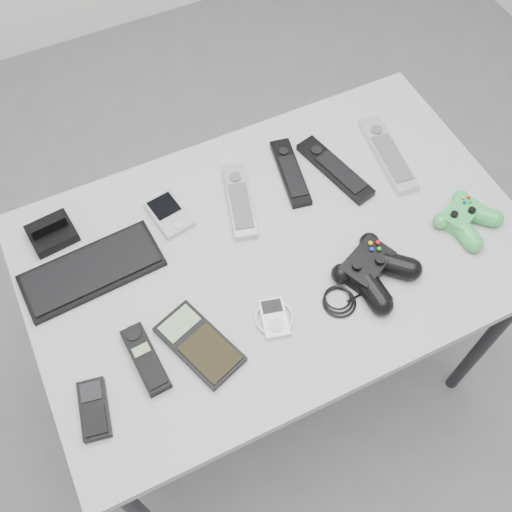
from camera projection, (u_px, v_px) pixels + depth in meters
name	position (u px, v px, depth m)	size (l,w,h in m)	color
floor	(275.00, 348.00, 1.95)	(3.50, 3.50, 0.00)	slate
desk	(276.00, 262.00, 1.35)	(1.08, 0.69, 0.72)	#9D9EA0
pda_keyboard	(92.00, 270.00, 1.26)	(0.29, 0.12, 0.02)	black
dock_bracket	(50.00, 230.00, 1.29)	(0.10, 0.08, 0.05)	black
pda	(169.00, 214.00, 1.34)	(0.07, 0.11, 0.02)	#ABAAB2
remote_silver_a	(240.00, 200.00, 1.35)	(0.05, 0.20, 0.02)	#ABAAB2
remote_black_a	(335.00, 169.00, 1.40)	(0.05, 0.22, 0.02)	black
remote_black_b	(290.00, 172.00, 1.40)	(0.05, 0.20, 0.02)	black
remote_silver_b	(388.00, 154.00, 1.42)	(0.05, 0.23, 0.02)	#B8B8BF
mobile_phone	(94.00, 409.00, 1.11)	(0.05, 0.11, 0.02)	black
cordless_handset	(145.00, 359.00, 1.16)	(0.05, 0.15, 0.02)	black
calculator	(199.00, 344.00, 1.18)	(0.09, 0.18, 0.02)	black
mp3_player	(274.00, 318.00, 1.21)	(0.08, 0.09, 0.02)	silver
controller_black	(373.00, 268.00, 1.24)	(0.26, 0.16, 0.05)	black
controller_green	(465.00, 217.00, 1.32)	(0.13, 0.14, 0.04)	green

